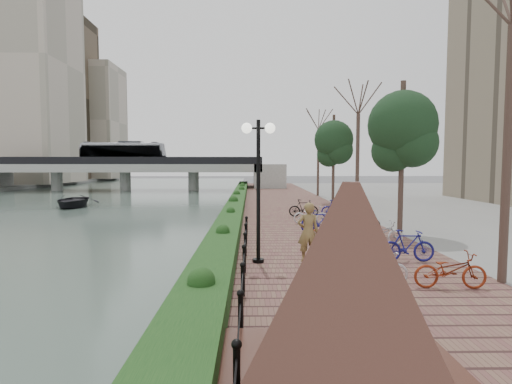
{
  "coord_description": "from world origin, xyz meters",
  "views": [
    {
      "loc": [
        1.58,
        -7.92,
        3.51
      ],
      "look_at": [
        1.87,
        13.61,
        2.0
      ],
      "focal_mm": 28.0,
      "sensor_mm": 36.0,
      "label": 1
    }
  ],
  "objects_px": {
    "boat": "(73,201)",
    "lamppost": "(258,159)",
    "pedestrian": "(308,232)",
    "motorcycle": "(354,279)",
    "granite_monument": "(349,289)"
  },
  "relations": [
    {
      "from": "boat",
      "to": "lamppost",
      "type": "bearing_deg",
      "value": -63.99
    },
    {
      "from": "lamppost",
      "to": "pedestrian",
      "type": "xyz_separation_m",
      "value": [
        1.53,
        0.04,
        -2.25
      ]
    },
    {
      "from": "boat",
      "to": "motorcycle",
      "type": "bearing_deg",
      "value": -65.25
    },
    {
      "from": "lamppost",
      "to": "motorcycle",
      "type": "xyz_separation_m",
      "value": [
        1.96,
        -3.82,
        -2.6
      ]
    },
    {
      "from": "granite_monument",
      "to": "pedestrian",
      "type": "bearing_deg",
      "value": 85.93
    },
    {
      "from": "lamppost",
      "to": "pedestrian",
      "type": "relative_size",
      "value": 2.36
    },
    {
      "from": "lamppost",
      "to": "boat",
      "type": "xyz_separation_m",
      "value": [
        -14.74,
        20.43,
        -3.14
      ]
    },
    {
      "from": "motorcycle",
      "to": "lamppost",
      "type": "bearing_deg",
      "value": 97.86
    },
    {
      "from": "lamppost",
      "to": "motorcycle",
      "type": "height_order",
      "value": "lamppost"
    },
    {
      "from": "granite_monument",
      "to": "motorcycle",
      "type": "height_order",
      "value": "granite_monument"
    },
    {
      "from": "granite_monument",
      "to": "motorcycle",
      "type": "relative_size",
      "value": 2.83
    },
    {
      "from": "granite_monument",
      "to": "pedestrian",
      "type": "xyz_separation_m",
      "value": [
        0.51,
        7.14,
        -0.49
      ]
    },
    {
      "from": "granite_monument",
      "to": "boat",
      "type": "bearing_deg",
      "value": 119.79
    },
    {
      "from": "lamppost",
      "to": "motorcycle",
      "type": "relative_size",
      "value": 2.37
    },
    {
      "from": "boat",
      "to": "granite_monument",
      "type": "bearing_deg",
      "value": -70.01
    }
  ]
}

